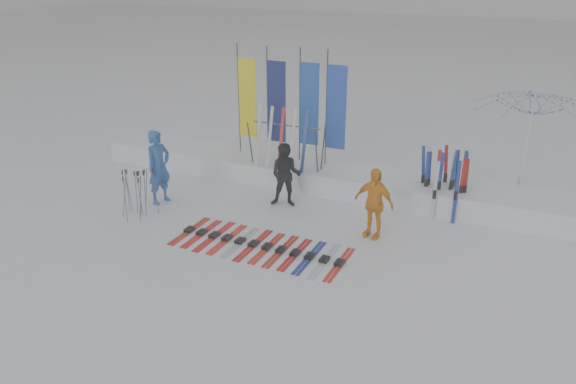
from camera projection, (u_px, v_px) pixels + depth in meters
The scene contains 11 objects.
ground at pixel (248, 259), 12.06m from camera, with size 120.00×120.00×0.00m, color white.
snow_bank at pixel (326, 177), 15.80m from camera, with size 14.00×1.60×0.60m, color white.
person_blue at pixel (159, 167), 14.55m from camera, with size 0.72×0.47×1.97m, color #1D55A9.
person_black at pixel (286, 175), 14.41m from camera, with size 0.82×0.64×1.68m, color black.
person_yellow at pixel (374, 203), 12.76m from camera, with size 0.98×0.41×1.68m, color orange.
tent_canopy at pixel (527, 144), 14.77m from camera, with size 3.20×3.26×2.93m, color white.
ski_row at pixel (260, 246), 12.56m from camera, with size 3.94×1.68×0.07m.
pole_cluster at pixel (137, 193), 13.91m from camera, with size 0.79×0.72×1.25m.
feather_flags at pixel (291, 103), 15.70m from camera, with size 3.33×0.16×3.20m.
ski_rack at pixel (286, 139), 15.46m from camera, with size 2.04×0.80×1.23m.
upright_skis at pixel (446, 182), 14.14m from camera, with size 1.18×1.21×1.64m.
Camera 1 is at (5.22, -9.26, 5.95)m, focal length 35.00 mm.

